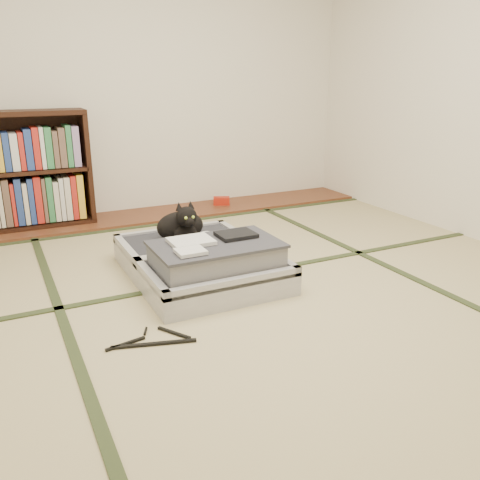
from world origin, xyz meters
name	(u,v)px	position (x,y,z in m)	size (l,w,h in m)	color
floor	(260,302)	(0.00, 0.00, 0.00)	(4.50, 4.50, 0.00)	tan
wood_strip	(152,215)	(0.00, 2.00, 0.01)	(4.00, 0.50, 0.02)	brown
red_item	(222,201)	(0.69, 2.03, 0.06)	(0.15, 0.09, 0.07)	#A91C0D
room_shell	(264,11)	(0.00, 0.00, 1.46)	(4.50, 4.50, 4.50)	white
tatami_borders	(223,272)	(0.00, 0.49, 0.00)	(4.00, 4.50, 0.01)	#2D381E
bookcase	(2,175)	(-1.15, 2.07, 0.45)	(1.32, 0.30, 0.92)	black
suitcase	(202,261)	(-0.15, 0.46, 0.11)	(0.80, 1.07, 0.32)	#B3B3B8
cat	(182,226)	(-0.17, 0.75, 0.26)	(0.36, 0.36, 0.29)	black
cable_coil	(206,235)	(0.01, 0.78, 0.17)	(0.11, 0.11, 0.03)	white
hanger	(152,341)	(-0.66, -0.16, 0.01)	(0.41, 0.23, 0.01)	black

